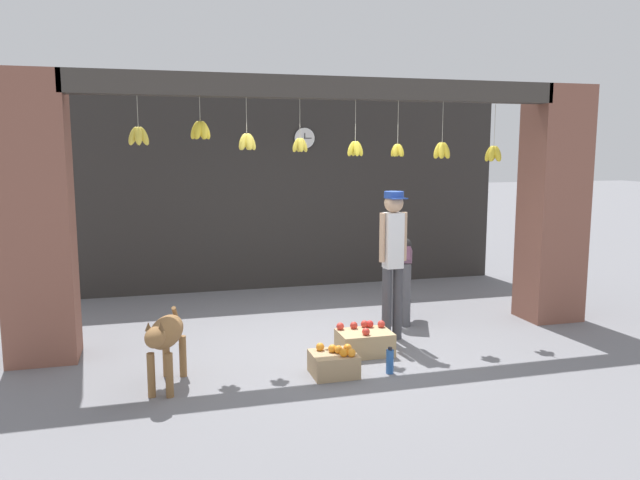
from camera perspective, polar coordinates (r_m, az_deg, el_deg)
The scene contains 12 objects.
ground_plane at distance 7.27m, azimuth 0.95°, elevation -9.44°, with size 60.00×60.00×0.00m, color slate.
shop_back_wall at distance 9.94m, azimuth -4.01°, elevation 4.19°, with size 7.46×0.12×3.00m, color #2D2B28.
shop_pillar_left at distance 7.08m, azimuth -24.50°, elevation 1.75°, with size 0.70×0.60×3.00m, color brown.
shop_pillar_right at distance 8.60m, azimuth 20.54°, elevation 3.02°, with size 0.70×0.60×3.00m, color brown.
storefront_awning at distance 7.06m, azimuth 0.75°, elevation 13.21°, with size 5.56×0.28×0.95m.
dog at distance 6.01m, azimuth -13.96°, elevation -8.52°, with size 0.45×0.97×0.73m.
shopkeeper at distance 7.24m, azimuth 6.69°, elevation -1.10°, with size 0.34×0.29×1.74m.
worker_stooping at distance 8.07m, azimuth 7.52°, elevation -2.68°, with size 0.50×0.76×1.04m.
fruit_crate_oranges at distance 6.29m, azimuth 1.29°, elevation -11.16°, with size 0.44×0.41×0.30m.
fruit_crate_apples at distance 6.91m, azimuth 4.09°, elevation -9.27°, with size 0.57×0.42×0.33m.
water_bottle at distance 6.36m, azimuth 6.41°, elevation -10.95°, with size 0.08×0.08×0.27m.
wall_clock at distance 9.94m, azimuth -1.42°, elevation 9.29°, with size 0.34×0.03×0.34m.
Camera 1 is at (-1.94, -6.65, 2.23)m, focal length 35.00 mm.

